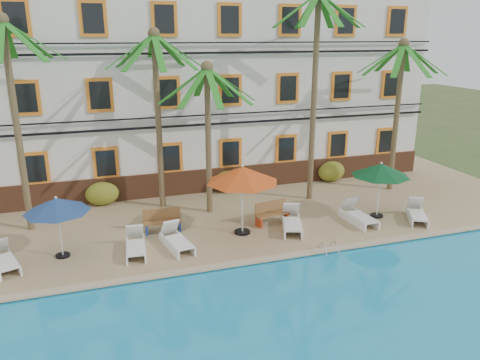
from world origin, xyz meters
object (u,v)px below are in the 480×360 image
object	(u,v)px
bench_right	(271,212)
lounger_c	(176,240)
palm_d	(315,72)
umbrella_red	(242,175)
pool_ladder	(328,252)
bench_left	(163,220)
palm_e	(399,95)
lounger_b	(136,245)
lounger_a	(4,260)
palm_a	(13,98)
lounger_f	(417,214)
palm_b	(157,96)
umbrella_blue	(57,205)
lounger_e	(358,215)
umbrella_green	(381,170)
lounger_d	(292,222)
palm_c	(208,117)

from	to	relation	value
bench_right	lounger_c	bearing A→B (deg)	-165.17
palm_d	umbrella_red	xyz separation A→B (m)	(-4.36, -2.91, -3.56)
umbrella_red	pool_ladder	xyz separation A→B (m)	(2.45, -2.57, -2.42)
palm_d	bench_left	bearing A→B (deg)	-166.55
palm_e	lounger_b	xyz separation A→B (m)	(-13.14, -3.44, -4.48)
lounger_a	bench_left	size ratio (longest dim) A/B	1.32
palm_a	palm_d	xyz separation A→B (m)	(12.40, -0.13, 0.67)
palm_e	umbrella_red	distance (m)	9.70
lounger_c	lounger_f	bearing A→B (deg)	-2.70
palm_b	umbrella_blue	xyz separation A→B (m)	(-4.19, -3.95, -3.10)
palm_e	lounger_e	world-z (taller)	palm_e
lounger_e	palm_e	bearing A→B (deg)	40.67
lounger_f	bench_right	world-z (taller)	bench_right
palm_d	lounger_b	size ratio (longest dim) A/B	4.84
umbrella_blue	lounger_a	distance (m)	2.49
lounger_f	lounger_c	bearing A→B (deg)	177.30
lounger_c	lounger_f	xyz separation A→B (m)	(10.22, -0.48, -0.01)
bench_left	lounger_f	bearing A→B (deg)	-11.57
umbrella_green	lounger_b	xyz separation A→B (m)	(-10.32, -0.35, -1.80)
palm_d	umbrella_red	world-z (taller)	palm_d
palm_b	palm_e	world-z (taller)	palm_b
lounger_c	pool_ladder	size ratio (longest dim) A/B	2.75
lounger_c	umbrella_green	bearing A→B (deg)	2.48
lounger_d	palm_a	bearing A→B (deg)	161.79
pool_ladder	palm_b	bearing A→B (deg)	127.27
lounger_a	lounger_b	world-z (taller)	lounger_b
umbrella_green	bench_left	distance (m)	9.31
palm_c	lounger_f	distance (m)	9.77
palm_e	umbrella_red	world-z (taller)	palm_e
lounger_e	pool_ladder	bearing A→B (deg)	-139.53
palm_b	lounger_a	size ratio (longest dim) A/B	3.90
palm_b	bench_right	size ratio (longest dim) A/B	5.02
palm_e	palm_c	bearing A→B (deg)	-178.43
palm_c	pool_ladder	world-z (taller)	palm_c
bench_right	pool_ladder	size ratio (longest dim) A/B	2.10
umbrella_green	lounger_e	xyz separation A→B (m)	(-1.15, -0.31, -1.78)
umbrella_red	lounger_a	world-z (taller)	umbrella_red
palm_b	lounger_e	xyz separation A→B (m)	(7.49, -4.41, -4.73)
palm_e	palm_d	bearing A→B (deg)	-179.17
lounger_d	lounger_f	world-z (taller)	lounger_d
lounger_e	pool_ladder	size ratio (longest dim) A/B	2.75
lounger_b	lounger_d	size ratio (longest dim) A/B	0.91
umbrella_red	pool_ladder	size ratio (longest dim) A/B	3.81
lounger_d	lounger_f	distance (m)	5.51
palm_d	pool_ladder	distance (m)	8.33
lounger_f	pool_ladder	distance (m)	5.28
bench_right	palm_a	bearing A→B (deg)	165.68
lounger_e	lounger_a	bearing A→B (deg)	179.30
lounger_a	lounger_f	world-z (taller)	lounger_a
palm_b	umbrella_blue	world-z (taller)	palm_b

